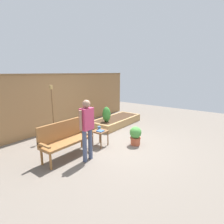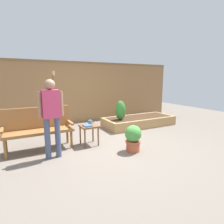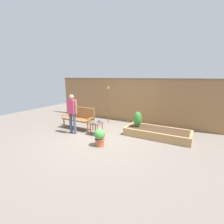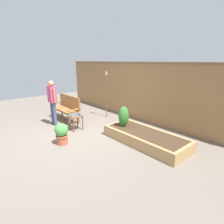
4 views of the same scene
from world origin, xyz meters
The scene contains 11 objects.
ground_plane centered at (0.00, 0.00, 0.00)m, with size 14.00×14.00×0.00m, color #70665B.
fence_back centered at (0.00, 2.60, 1.09)m, with size 8.40×0.14×2.16m.
garden_bench centered at (-1.39, 0.46, 0.54)m, with size 1.44×0.48×0.94m.
side_table centered at (-0.30, 0.18, 0.40)m, with size 0.40×0.40×0.48m.
cup_on_table centered at (-0.23, 0.29, 0.53)m, with size 0.13×0.09×0.10m.
book_on_table centered at (-0.36, 0.13, 0.49)m, with size 0.18×0.19×0.03m, color #38609E.
potted_boxwood centered at (0.39, -0.65, 0.31)m, with size 0.36×0.36×0.58m.
raised_planter_bed centered at (1.85, 1.11, 0.15)m, with size 2.40×1.00×0.30m.
shrub_near_bench centered at (1.07, 1.03, 0.60)m, with size 0.31×0.31×0.60m.
tiki_torch centered at (-0.75, 1.86, 1.22)m, with size 0.10×0.10×1.79m.
person_by_bench centered at (-1.20, -0.17, 0.93)m, with size 0.47×0.20×1.56m.
Camera 4 is at (4.74, -2.61, 2.20)m, focal length 29.10 mm.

